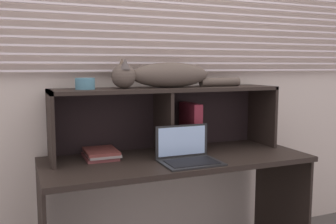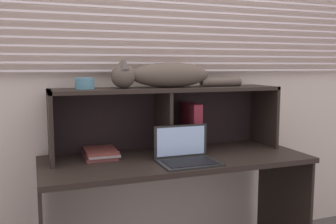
{
  "view_description": "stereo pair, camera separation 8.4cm",
  "coord_description": "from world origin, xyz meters",
  "px_view_note": "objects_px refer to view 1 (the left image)",
  "views": [
    {
      "loc": [
        -0.85,
        -1.76,
        1.24
      ],
      "look_at": [
        0.0,
        0.34,
        0.96
      ],
      "focal_mm": 39.92,
      "sensor_mm": 36.0,
      "label": 1
    },
    {
      "loc": [
        -0.77,
        -1.79,
        1.24
      ],
      "look_at": [
        0.0,
        0.34,
        0.96
      ],
      "focal_mm": 39.92,
      "sensor_mm": 36.0,
      "label": 2
    }
  ],
  "objects_px": {
    "laptop": "(188,155)",
    "binder_upright": "(190,127)",
    "small_basket": "(85,84)",
    "book_stack": "(101,154)",
    "cat": "(164,75)"
  },
  "relations": [
    {
      "from": "small_basket",
      "to": "laptop",
      "type": "bearing_deg",
      "value": -27.34
    },
    {
      "from": "cat",
      "to": "small_basket",
      "type": "height_order",
      "value": "cat"
    },
    {
      "from": "cat",
      "to": "small_basket",
      "type": "xyz_separation_m",
      "value": [
        -0.47,
        0.0,
        -0.04
      ]
    },
    {
      "from": "cat",
      "to": "binder_upright",
      "type": "bearing_deg",
      "value": 0.0
    },
    {
      "from": "laptop",
      "to": "small_basket",
      "type": "xyz_separation_m",
      "value": [
        -0.51,
        0.26,
        0.39
      ]
    },
    {
      "from": "binder_upright",
      "to": "small_basket",
      "type": "height_order",
      "value": "small_basket"
    },
    {
      "from": "binder_upright",
      "to": "book_stack",
      "type": "bearing_deg",
      "value": 179.74
    },
    {
      "from": "cat",
      "to": "book_stack",
      "type": "height_order",
      "value": "cat"
    },
    {
      "from": "binder_upright",
      "to": "small_basket",
      "type": "relative_size",
      "value": 2.76
    },
    {
      "from": "cat",
      "to": "binder_upright",
      "type": "xyz_separation_m",
      "value": [
        0.18,
        0.0,
        -0.33
      ]
    },
    {
      "from": "cat",
      "to": "small_basket",
      "type": "bearing_deg",
      "value": 180.0
    },
    {
      "from": "laptop",
      "to": "book_stack",
      "type": "xyz_separation_m",
      "value": [
        -0.43,
        0.27,
        -0.01
      ]
    },
    {
      "from": "cat",
      "to": "book_stack",
      "type": "xyz_separation_m",
      "value": [
        -0.39,
        0.0,
        -0.45
      ]
    },
    {
      "from": "laptop",
      "to": "binder_upright",
      "type": "xyz_separation_m",
      "value": [
        0.14,
        0.26,
        0.11
      ]
    },
    {
      "from": "book_stack",
      "to": "small_basket",
      "type": "relative_size",
      "value": 2.21
    }
  ]
}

